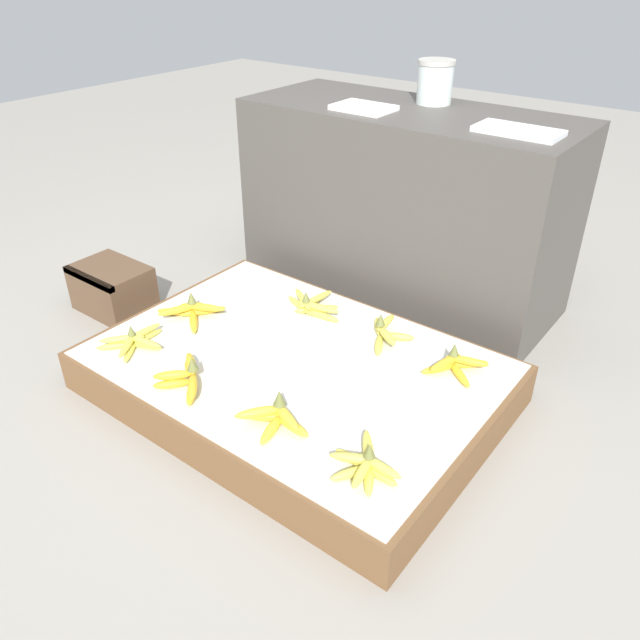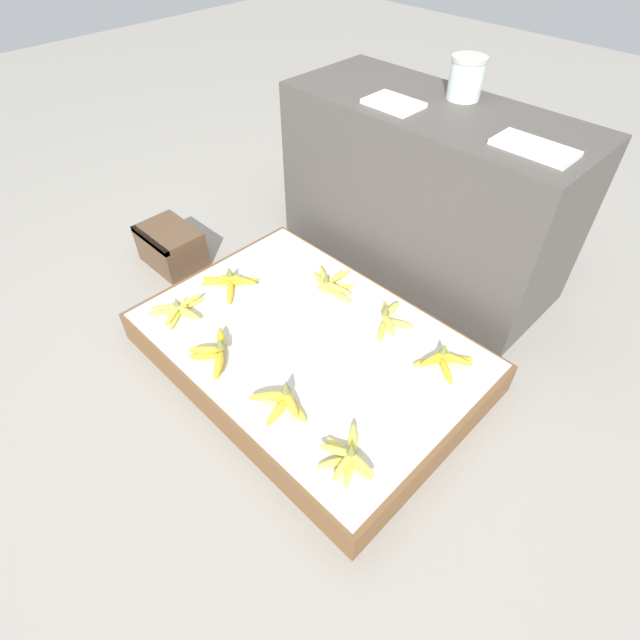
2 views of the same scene
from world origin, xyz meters
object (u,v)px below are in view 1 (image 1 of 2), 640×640
(banana_bunch_back_midright, at_px, (385,332))
(banana_bunch_front_left, at_px, (134,341))
(wooden_crate, at_px, (112,288))
(banana_bunch_front_right, at_px, (365,464))
(banana_bunch_front_midleft, at_px, (186,377))
(foam_tray_white, at_px, (364,108))
(banana_bunch_front_midright, at_px, (276,417))
(banana_bunch_back_right, at_px, (456,364))
(glass_jar, at_px, (435,82))
(banana_bunch_middle_left, at_px, (192,311))
(banana_bunch_back_midleft, at_px, (312,305))

(banana_bunch_back_midright, bearing_deg, banana_bunch_front_left, -139.01)
(banana_bunch_front_left, distance_m, banana_bunch_back_midright, 0.84)
(wooden_crate, xyz_separation_m, banana_bunch_front_right, (1.42, -0.27, 0.07))
(banana_bunch_front_midleft, bearing_deg, foam_tray_white, 93.85)
(banana_bunch_front_midright, height_order, foam_tray_white, foam_tray_white)
(banana_bunch_front_left, distance_m, banana_bunch_back_right, 1.05)
(banana_bunch_front_right, relative_size, glass_jar, 1.28)
(banana_bunch_front_midright, xyz_separation_m, glass_jar, (-0.26, 1.26, 0.67))
(banana_bunch_front_midright, bearing_deg, foam_tray_white, 112.14)
(banana_bunch_back_right, bearing_deg, banana_bunch_front_right, -88.13)
(banana_bunch_front_right, height_order, banana_bunch_back_midright, banana_bunch_back_midright)
(banana_bunch_front_midleft, relative_size, banana_bunch_back_right, 1.06)
(banana_bunch_front_left, distance_m, banana_bunch_front_midright, 0.63)
(wooden_crate, relative_size, glass_jar, 1.91)
(wooden_crate, xyz_separation_m, banana_bunch_front_midleft, (0.78, -0.30, 0.08))
(wooden_crate, height_order, banana_bunch_front_right, banana_bunch_front_right)
(banana_bunch_front_left, height_order, banana_bunch_middle_left, banana_bunch_middle_left)
(banana_bunch_front_left, bearing_deg, foam_tray_white, 76.98)
(banana_bunch_front_left, bearing_deg, banana_bunch_back_midleft, 59.72)
(wooden_crate, bearing_deg, glass_jar, 48.57)
(banana_bunch_front_left, relative_size, banana_bunch_back_midleft, 0.85)
(banana_bunch_front_left, xyz_separation_m, banana_bunch_middle_left, (0.01, 0.25, 0.00))
(glass_jar, bearing_deg, banana_bunch_back_right, -53.24)
(banana_bunch_front_left, xyz_separation_m, banana_bunch_back_midright, (0.64, 0.55, 0.00))
(banana_bunch_front_midright, xyz_separation_m, banana_bunch_front_right, (0.30, 0.01, -0.01))
(banana_bunch_front_right, height_order, banana_bunch_middle_left, banana_bunch_middle_left)
(glass_jar, bearing_deg, banana_bunch_front_midleft, -93.68)
(banana_bunch_front_midright, bearing_deg, wooden_crate, 166.24)
(banana_bunch_middle_left, relative_size, banana_bunch_back_right, 1.23)
(banana_bunch_front_right, xyz_separation_m, banana_bunch_back_midleft, (-0.61, 0.56, -0.00))
(banana_bunch_front_right, distance_m, glass_jar, 1.52)
(banana_bunch_middle_left, height_order, banana_bunch_back_midleft, banana_bunch_middle_left)
(banana_bunch_front_midleft, bearing_deg, banana_bunch_middle_left, 134.99)
(banana_bunch_front_right, distance_m, banana_bunch_back_midleft, 0.83)
(banana_bunch_back_right, bearing_deg, banana_bunch_front_midright, -117.25)
(banana_bunch_front_left, relative_size, banana_bunch_front_right, 1.08)
(wooden_crate, height_order, banana_bunch_back_midleft, banana_bunch_back_midleft)
(banana_bunch_back_right, bearing_deg, wooden_crate, -169.22)
(glass_jar, relative_size, foam_tray_white, 0.73)
(foam_tray_white, bearing_deg, banana_bunch_front_midleft, -86.15)
(banana_bunch_front_midright, xyz_separation_m, banana_bunch_back_midleft, (-0.31, 0.56, -0.01))
(banana_bunch_front_left, distance_m, glass_jar, 1.47)
(banana_bunch_middle_left, bearing_deg, banana_bunch_back_midleft, 43.90)
(banana_bunch_front_right, height_order, glass_jar, glass_jar)
(banana_bunch_front_midright, height_order, banana_bunch_back_right, banana_bunch_front_midright)
(banana_bunch_back_midleft, distance_m, glass_jar, 0.97)
(banana_bunch_front_midright, relative_size, banana_bunch_back_midright, 0.98)
(banana_bunch_middle_left, xyz_separation_m, banana_bunch_back_midright, (0.63, 0.30, 0.00))
(banana_bunch_front_left, relative_size, banana_bunch_front_midright, 1.05)
(wooden_crate, relative_size, banana_bunch_front_right, 1.49)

